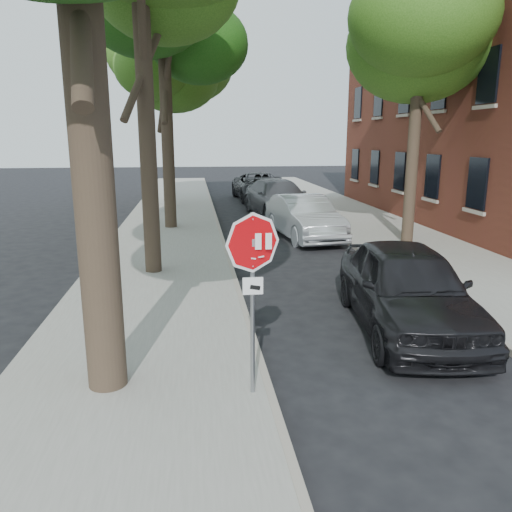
% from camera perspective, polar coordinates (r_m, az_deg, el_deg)
% --- Properties ---
extents(ground, '(120.00, 120.00, 0.00)m').
position_cam_1_polar(ground, '(7.60, 5.07, -15.65)').
color(ground, black).
rests_on(ground, ground).
extents(sidewalk_left, '(4.00, 55.00, 0.12)m').
position_cam_1_polar(sidewalk_left, '(18.87, -10.21, 2.08)').
color(sidewalk_left, gray).
rests_on(sidewalk_left, ground).
extents(sidewalk_right, '(4.00, 55.00, 0.12)m').
position_cam_1_polar(sidewalk_right, '(20.27, 14.56, 2.64)').
color(sidewalk_right, gray).
rests_on(sidewalk_right, ground).
extents(curb_left, '(0.12, 55.00, 0.13)m').
position_cam_1_polar(curb_left, '(18.86, -3.98, 2.28)').
color(curb_left, '#9E9384').
rests_on(curb_left, ground).
extents(curb_right, '(0.12, 55.00, 0.13)m').
position_cam_1_polar(curb_right, '(19.60, 8.98, 2.57)').
color(curb_right, '#9E9384').
rests_on(curb_right, ground).
extents(stop_sign, '(0.76, 0.34, 2.61)m').
position_cam_1_polar(stop_sign, '(6.73, -0.38, -1.54)').
color(stop_sign, gray).
rests_on(stop_sign, sidewalk_left).
extents(tree_mid_b, '(5.88, 5.46, 10.36)m').
position_cam_1_polar(tree_mid_b, '(21.08, -10.66, 24.96)').
color(tree_mid_b, black).
rests_on(tree_mid_b, sidewalk_left).
extents(tree_far, '(5.29, 4.91, 9.33)m').
position_cam_1_polar(tree_far, '(27.85, -10.40, 20.44)').
color(tree_far, black).
rests_on(tree_far, sidewalk_left).
extents(tree_right, '(5.29, 4.91, 9.33)m').
position_cam_1_polar(tree_right, '(18.53, 18.22, 23.73)').
color(tree_right, black).
rests_on(tree_right, sidewalk_right).
extents(car_a, '(2.57, 5.19, 1.70)m').
position_cam_1_polar(car_a, '(10.13, 16.85, -3.46)').
color(car_a, black).
rests_on(car_a, ground).
extents(car_b, '(2.27, 5.04, 1.60)m').
position_cam_1_polar(car_b, '(18.63, 5.51, 4.41)').
color(car_b, '#B4B7BD').
rests_on(car_b, ground).
extents(car_c, '(3.18, 6.18, 1.71)m').
position_cam_1_polar(car_c, '(24.15, 2.55, 6.63)').
color(car_c, '#48484D').
rests_on(car_c, ground).
extents(car_d, '(3.03, 6.04, 1.64)m').
position_cam_1_polar(car_d, '(30.24, 0.42, 7.93)').
color(car_d, black).
rests_on(car_d, ground).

